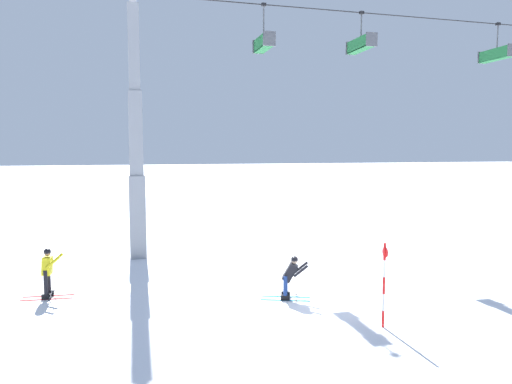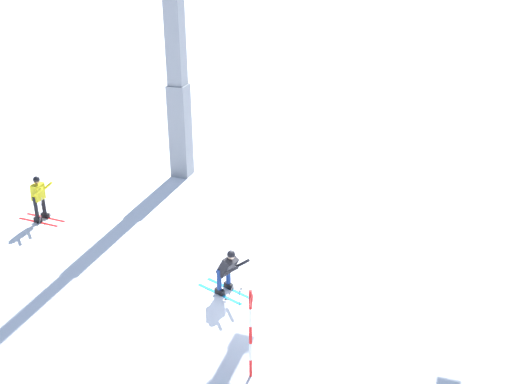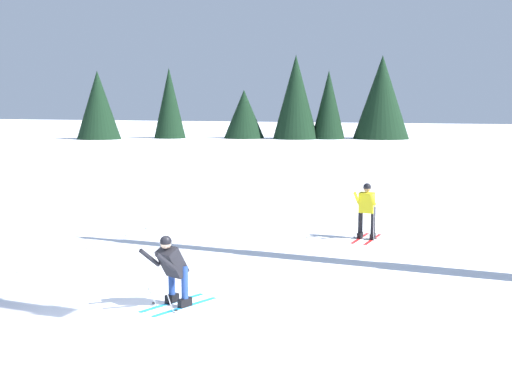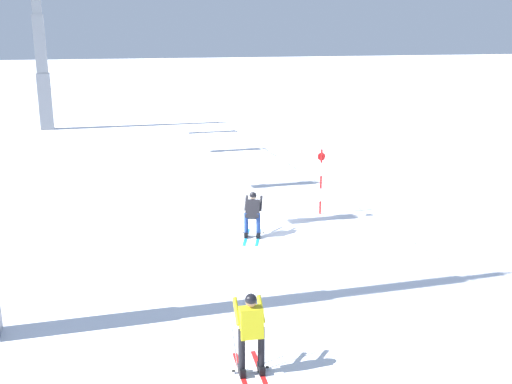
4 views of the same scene
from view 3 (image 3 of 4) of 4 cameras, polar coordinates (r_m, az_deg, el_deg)
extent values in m
plane|color=white|center=(11.73, -8.43, -11.15)|extent=(260.00, 260.00, 0.00)
cube|color=#198CCC|center=(12.34, -6.33, -10.11)|extent=(1.49, 0.64, 0.01)
cube|color=black|center=(12.32, -6.34, -9.73)|extent=(0.30, 0.20, 0.16)
cylinder|color=navy|center=(12.21, -6.36, -7.98)|extent=(0.13, 0.13, 0.62)
cube|color=#198CCC|center=(12.61, -7.48, -9.74)|extent=(1.49, 0.64, 0.01)
cube|color=black|center=(12.59, -7.49, -9.36)|extent=(0.30, 0.20, 0.16)
cylinder|color=navy|center=(12.48, -7.52, -7.65)|extent=(0.13, 0.13, 0.62)
cube|color=black|center=(12.16, -7.48, -6.17)|extent=(0.62, 0.57, 0.63)
sphere|color=beige|center=(11.98, -8.03, -4.55)|extent=(0.21, 0.21, 0.21)
sphere|color=black|center=(11.98, -8.03, -4.38)|extent=(0.22, 0.22, 0.22)
cylinder|color=black|center=(11.75, -8.04, -6.16)|extent=(0.47, 0.24, 0.41)
cylinder|color=gray|center=(11.84, -7.95, -8.86)|extent=(0.48, 0.07, 1.06)
cylinder|color=black|center=(12.02, -7.12, -10.39)|extent=(0.07, 0.07, 0.01)
cylinder|color=black|center=(12.09, -9.44, -5.79)|extent=(0.47, 0.24, 0.41)
cylinder|color=gray|center=(12.25, -9.62, -8.32)|extent=(0.40, 0.29, 1.06)
cylinder|color=black|center=(12.50, -9.08, -9.73)|extent=(0.07, 0.07, 0.01)
cube|color=red|center=(18.50, 10.33, -4.17)|extent=(1.59, 0.21, 0.01)
cube|color=black|center=(18.48, 10.34, -3.91)|extent=(0.29, 0.13, 0.16)
cylinder|color=black|center=(18.40, 10.37, -2.49)|extent=(0.13, 0.13, 0.77)
cube|color=red|center=(18.60, 9.24, -4.08)|extent=(1.59, 0.21, 0.01)
cube|color=black|center=(18.58, 9.25, -3.82)|extent=(0.29, 0.13, 0.16)
cylinder|color=black|center=(18.50, 9.28, -2.41)|extent=(0.13, 0.13, 0.77)
cube|color=gold|center=(18.35, 9.84, -0.93)|extent=(0.33, 0.44, 0.59)
sphere|color=#997051|center=(18.27, 9.85, 0.33)|extent=(0.21, 0.21, 0.21)
sphere|color=black|center=(18.27, 9.86, 0.44)|extent=(0.22, 0.22, 0.22)
cylinder|color=gold|center=(18.05, 10.36, -0.64)|extent=(0.47, 0.12, 0.41)
cylinder|color=gray|center=(18.12, 10.43, -2.76)|extent=(0.39, 0.09, 1.09)
cylinder|color=black|center=(18.37, 10.67, -4.12)|extent=(0.07, 0.07, 0.01)
cylinder|color=gold|center=(18.18, 8.96, -0.55)|extent=(0.47, 0.12, 0.41)
cylinder|color=gray|center=(18.27, 8.76, -2.63)|extent=(0.38, 0.15, 1.09)
cylinder|color=black|center=(18.54, 8.75, -3.97)|extent=(0.07, 0.07, 0.01)
cone|color=black|center=(74.68, 11.13, 8.27)|extent=(6.34, 6.34, 9.39)
cone|color=black|center=(73.77, 6.47, 7.73)|extent=(3.79, 3.79, 7.73)
cone|color=black|center=(73.41, 3.56, 8.44)|extent=(5.14, 5.14, 9.46)
cone|color=black|center=(74.49, -1.07, 6.95)|extent=(4.71, 4.71, 5.56)
cone|color=black|center=(75.49, -7.71, 7.85)|extent=(3.68, 3.68, 8.10)
cone|color=black|center=(74.71, -13.87, 7.53)|extent=(4.93, 4.93, 7.66)
camera|label=1|loc=(24.79, -31.22, 8.93)|focal=33.02mm
camera|label=2|loc=(20.54, -55.35, 21.13)|focal=43.37mm
camera|label=4|loc=(27.40, 19.79, 12.29)|focal=41.82mm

